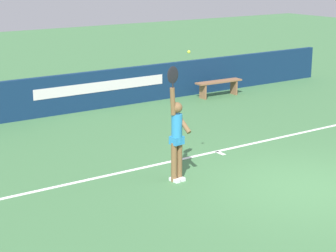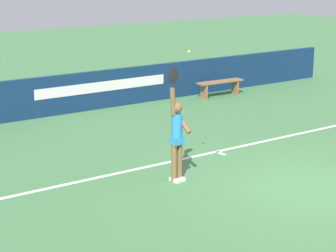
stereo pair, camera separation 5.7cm
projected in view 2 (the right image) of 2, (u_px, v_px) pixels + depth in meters
ground_plane at (307, 188)px, 11.81m from camera, size 60.00×60.00×0.00m
court_lines at (307, 187)px, 11.82m from camera, size 12.16×5.76×0.00m
back_wall at (106, 89)px, 18.18m from camera, size 17.83×0.17×1.14m
tennis_player at (177, 135)px, 11.94m from camera, size 0.45×0.44×2.36m
tennis_ball at (189, 52)px, 11.66m from camera, size 0.07×0.07×0.07m
courtside_bench_near at (220, 85)px, 19.72m from camera, size 1.68×0.42×0.52m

